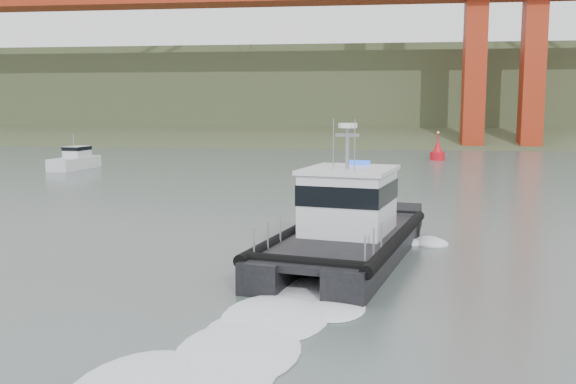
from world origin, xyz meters
name	(u,v)px	position (x,y,z in m)	size (l,w,h in m)	color
ground	(257,289)	(0.00, 0.00, 0.00)	(400.00, 400.00, 0.00)	#495752
headlands	(356,102)	(0.00, 125.50, 7.05)	(500.00, 105.36, 27.12)	#2E3D23
patrol_boat	(346,225)	(2.76, 4.51, 1.39)	(6.53, 12.07, 5.55)	black
motorboat	(75,160)	(-24.74, 38.42, 0.86)	(2.78, 6.48, 3.46)	silver
nav_buoy	(437,152)	(11.10, 53.75, 0.91)	(1.66, 1.66, 3.45)	red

